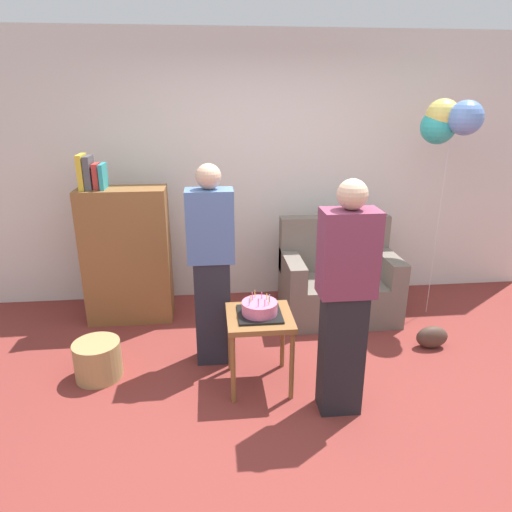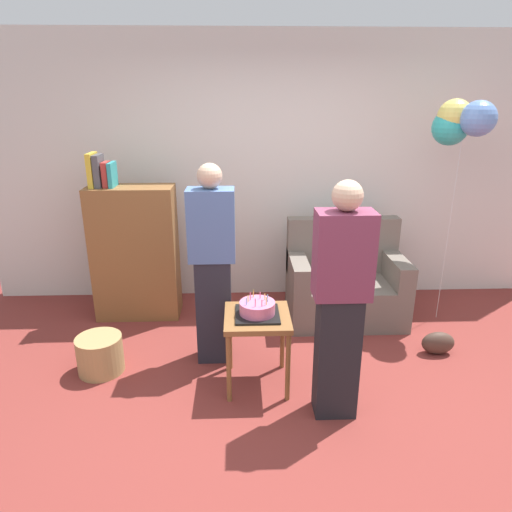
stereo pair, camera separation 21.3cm
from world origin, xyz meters
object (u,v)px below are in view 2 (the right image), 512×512
Objects in this scene: handbag at (438,343)px; person_holding_cake at (340,303)px; bookshelf at (135,251)px; couch at (345,284)px; birthday_cake at (257,309)px; wicker_basket at (100,354)px; person_blowing_candles at (213,265)px; balloon_bunch at (463,121)px; side_table at (257,326)px.

person_holding_cake is at bearing -145.39° from handbag.
bookshelf is at bearing -57.98° from person_holding_cake.
couch is 1.45m from birthday_cake.
person_blowing_candles is at bearing 10.43° from wicker_basket.
balloon_bunch is (2.97, -0.17, 1.21)m from bookshelf.
side_table is at bearing -48.27° from person_holding_cake.
person_blowing_candles is at bearing -149.69° from couch.
bookshelf is 3.21m from balloon_bunch.
person_blowing_candles reaches higher than handbag.
person_blowing_candles is (-0.34, 0.38, 0.20)m from birthday_cake.
birthday_cake is at bearing -166.72° from handbag.
birthday_cake is 0.66m from person_holding_cake.
person_holding_cake is 2.19m from balloon_bunch.
bookshelf is 1.18m from person_blowing_candles.
side_table is 0.36× the size of person_blowing_candles.
couch reaches higher than birthday_cake.
side_table is at bearing -47.05° from bookshelf.
bookshelf reaches higher than side_table.
birthday_cake is (-0.90, -1.10, 0.29)m from couch.
wicker_basket is at bearing 170.35° from side_table.
person_holding_cake is 0.79× the size of balloon_bunch.
person_blowing_candles is at bearing 179.68° from handbag.
person_holding_cake is (0.52, -0.35, 0.20)m from birthday_cake.
couch is 2.33m from wicker_basket.
handbag is (2.80, 0.16, -0.05)m from wicker_basket.
wicker_basket is (-0.10, -1.01, -0.52)m from bookshelf.
balloon_bunch reaches higher than wicker_basket.
birthday_cake is 0.89× the size of wicker_basket.
couch is 0.67× the size of person_blowing_candles.
handbag is at bearing -48.26° from couch.
person_holding_cake reaches higher than couch.
balloon_bunch is (2.17, 0.68, 1.05)m from person_blowing_candles.
birthday_cake reaches higher than wicker_basket.
balloon_bunch reaches higher than bookshelf.
wicker_basket is (-2.15, -0.89, -0.19)m from couch.
side_table is 1.81× the size of birthday_cake.
birthday_cake reaches higher than side_table.
side_table is 0.28× the size of balloon_bunch.
bookshelf is at bearing 132.95° from birthday_cake.
bookshelf reaches higher than wicker_basket.
birthday_cake is 0.15× the size of balloon_bunch.
wicker_basket is at bearing 170.35° from birthday_cake.
bookshelf is 2.89m from handbag.
person_blowing_candles is 1.15m from wicker_basket.
birthday_cake is (1.14, -1.22, -0.04)m from bookshelf.
bookshelf is at bearing 84.11° from wicker_basket.
birthday_cake is at bearing -129.28° from couch.
couch is 3.06× the size of wicker_basket.
person_holding_cake is at bearing -44.55° from person_blowing_candles.
person_blowing_candles is 1.00× the size of person_holding_cake.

